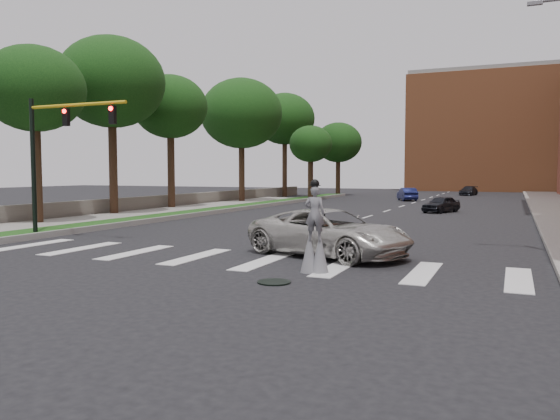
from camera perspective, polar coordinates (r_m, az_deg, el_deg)
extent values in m
plane|color=black|center=(17.75, -6.91, -5.60)|extent=(160.00, 160.00, 0.00)
cube|color=#164112|center=(40.67, -6.79, -0.01)|extent=(2.00, 60.00, 0.25)
cube|color=gray|center=(40.16, -5.49, -0.03)|extent=(0.20, 60.00, 0.28)
cube|color=gray|center=(34.39, -19.55, -1.00)|extent=(4.00, 60.00, 0.18)
cube|color=#605B52|center=(45.28, -11.56, 0.88)|extent=(0.50, 56.00, 1.10)
cylinder|color=black|center=(14.65, -0.62, -7.54)|extent=(0.90, 0.90, 0.04)
cube|color=#B66539|center=(93.37, 21.64, 7.43)|extent=(26.00, 14.00, 18.00)
cube|color=slate|center=(21.92, 25.09, 18.97)|extent=(0.50, 0.18, 0.12)
cylinder|color=black|center=(26.85, -24.36, 3.96)|extent=(0.20, 0.20, 6.20)
cylinder|color=gold|center=(25.16, -20.48, 10.25)|extent=(5.20, 0.14, 0.14)
cube|color=black|center=(25.52, -21.44, 9.01)|extent=(0.28, 0.18, 0.75)
cylinder|color=#FF0C0C|center=(25.47, -21.61, 9.58)|extent=(0.18, 0.06, 0.18)
cube|color=black|center=(23.84, -17.10, 9.48)|extent=(0.28, 0.18, 0.75)
cylinder|color=#FF0C0C|center=(23.79, -17.27, 10.09)|extent=(0.18, 0.06, 0.18)
cylinder|color=#311F13|center=(16.02, 4.19, -4.93)|extent=(0.07, 0.07, 0.93)
cylinder|color=#311F13|center=(16.09, 3.07, -4.89)|extent=(0.07, 0.07, 0.93)
cone|color=slate|center=(16.01, 4.19, -4.52)|extent=(0.52, 0.52, 1.16)
cone|color=slate|center=(16.07, 3.07, -4.48)|extent=(0.52, 0.52, 1.16)
imported|color=slate|center=(15.91, 3.65, -0.37)|extent=(0.63, 0.46, 1.62)
sphere|color=black|center=(15.87, 3.67, 2.77)|extent=(0.26, 0.26, 0.26)
cylinder|color=black|center=(15.87, 3.67, 2.58)|extent=(0.34, 0.34, 0.02)
cube|color=yellow|center=(16.02, 3.77, 1.26)|extent=(0.22, 0.05, 0.10)
imported|color=beige|center=(19.18, 5.20, -2.37)|extent=(6.53, 4.57, 1.66)
imported|color=black|center=(41.45, 16.49, 0.59)|extent=(2.71, 3.83, 1.21)
imported|color=#171D52|center=(57.67, 13.15, 1.62)|extent=(2.82, 4.23, 1.32)
imported|color=black|center=(72.80, 19.10, 1.92)|extent=(2.27, 4.24, 1.17)
cylinder|color=#311F13|center=(32.90, -24.10, 3.83)|extent=(0.56, 0.56, 6.11)
ellipsoid|color=black|center=(33.21, -24.32, 11.48)|extent=(5.49, 5.49, 4.67)
cylinder|color=#311F13|center=(38.54, -17.04, 4.76)|extent=(0.56, 0.56, 7.16)
ellipsoid|color=black|center=(39.00, -17.21, 12.65)|extent=(7.13, 7.13, 6.06)
cylinder|color=#311F13|center=(43.81, -11.31, 4.37)|extent=(0.56, 0.56, 6.59)
ellipsoid|color=black|center=(44.10, -11.40, 10.54)|extent=(5.80, 5.80, 4.93)
cylinder|color=#311F13|center=(52.61, -4.02, 4.35)|extent=(0.56, 0.56, 6.57)
ellipsoid|color=black|center=(52.90, -4.05, 10.04)|extent=(7.84, 7.84, 6.66)
cylinder|color=#311F13|center=(64.72, 0.49, 4.67)|extent=(0.56, 0.56, 7.41)
ellipsoid|color=black|center=(65.02, 0.50, 9.50)|extent=(7.10, 7.10, 6.03)
cylinder|color=#311F13|center=(57.70, 3.20, 3.43)|extent=(0.56, 0.56, 4.77)
ellipsoid|color=black|center=(57.77, 3.22, 6.92)|extent=(4.53, 4.53, 3.85)
cylinder|color=#311F13|center=(68.74, 6.08, 3.67)|extent=(0.56, 0.56, 5.16)
ellipsoid|color=black|center=(68.84, 6.10, 7.04)|extent=(5.85, 5.85, 4.97)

